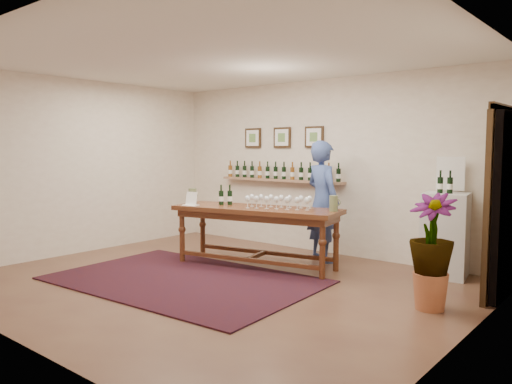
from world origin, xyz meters
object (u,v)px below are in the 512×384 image
Objects in this scene: potted_plant at (431,251)px; person at (323,201)px; display_pedestal at (445,235)px; tasting_table at (256,216)px.

person reaches higher than potted_plant.
display_pedestal is 1.80m from person.
potted_plant is 2.45m from person.
potted_plant is at bearing -18.76° from tasting_table.
tasting_table is 2.38× the size of potted_plant.
potted_plant reaches higher than tasting_table.
display_pedestal is (2.28, 1.16, -0.17)m from tasting_table.
display_pedestal is at bearing 15.09° from tasting_table.
person is (-2.10, 1.23, 0.28)m from potted_plant.
potted_plant is at bearing 171.72° from person.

